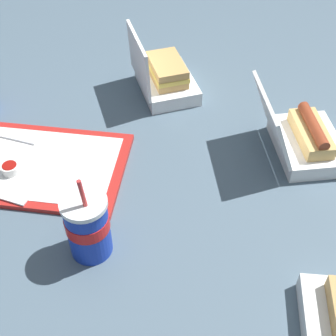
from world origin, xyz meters
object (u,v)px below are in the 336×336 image
at_px(ketchup_cup, 10,169).
at_px(clamshell_sandwich_back, 164,77).
at_px(food_tray, 44,166).
at_px(clamshell_hotdog_right, 304,139).
at_px(plastic_fork, 15,138).
at_px(soda_cup_front, 88,225).

xyz_separation_m(ketchup_cup, clamshell_sandwich_back, (0.21, 0.42, 0.02)).
relative_size(food_tray, clamshell_hotdog_right, 1.56).
relative_size(ketchup_cup, plastic_fork, 0.36).
height_order(food_tray, soda_cup_front, soda_cup_front).
distance_m(ketchup_cup, clamshell_hotdog_right, 0.67).
distance_m(ketchup_cup, plastic_fork, 0.12).
height_order(plastic_fork, clamshell_sandwich_back, clamshell_sandwich_back).
xyz_separation_m(clamshell_hotdog_right, clamshell_sandwich_back, (-0.39, 0.12, 0.00)).
bearing_deg(plastic_fork, ketchup_cup, -63.36).
distance_m(food_tray, plastic_fork, 0.12).
relative_size(food_tray, soda_cup_front, 2.04).
bearing_deg(ketchup_cup, soda_cup_front, -24.10).
xyz_separation_m(food_tray, soda_cup_front, (0.20, -0.16, 0.07)).
height_order(clamshell_hotdog_right, soda_cup_front, soda_cup_front).
xyz_separation_m(clamshell_sandwich_back, soda_cup_front, (0.05, -0.54, 0.03)).
relative_size(ketchup_cup, clamshell_sandwich_back, 0.17).
bearing_deg(clamshell_sandwich_back, plastic_fork, -129.27).
distance_m(ketchup_cup, soda_cup_front, 0.28).
distance_m(food_tray, clamshell_sandwich_back, 0.41).
bearing_deg(clamshell_hotdog_right, clamshell_sandwich_back, 163.36).
bearing_deg(soda_cup_front, ketchup_cup, 155.90).
bearing_deg(soda_cup_front, food_tray, 141.11).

